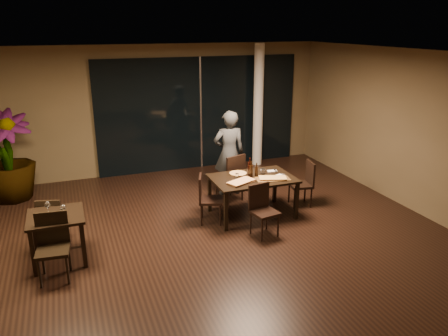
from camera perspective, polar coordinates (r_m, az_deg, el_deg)
ground at (r=7.29m, az=-1.06°, el=-9.73°), size 8.00×8.00×0.00m
wall_back at (r=10.52m, az=-8.52°, el=7.58°), size 8.00×0.10×3.00m
wall_front at (r=3.51m, az=22.39°, el=-16.63°), size 8.00×0.10×3.00m
wall_right at (r=8.87m, az=24.46°, el=4.12°), size 0.10×8.00×3.00m
ceiling at (r=6.44m, az=-1.22°, el=14.69°), size 8.00×8.00×0.04m
window_panel at (r=10.71m, az=-3.11°, el=7.13°), size 5.00×0.06×2.70m
column at (r=10.89m, az=4.49°, el=8.09°), size 0.24×0.24×3.00m
main_table at (r=8.03m, az=3.75°, el=-1.74°), size 1.50×1.00×0.75m
side_table at (r=6.97m, az=-21.05°, el=-6.72°), size 0.80×0.80×0.75m
chair_main_far at (r=8.69m, az=1.06°, el=-0.98°), size 0.58×0.58×0.99m
chair_main_near at (r=7.41m, az=5.00°, el=-5.09°), size 0.47×0.47×0.88m
chair_main_left at (r=7.82m, az=-2.30°, el=-3.73°), size 0.52×0.52×0.88m
chair_main_right at (r=8.69m, az=10.48°, el=-1.69°), size 0.48×0.48×0.89m
chair_side_far at (r=7.50m, az=-21.54°, el=-6.29°), size 0.48×0.48×0.84m
chair_side_near at (r=6.61m, az=-21.45°, el=-9.05°), size 0.48×0.48×0.95m
diner at (r=9.01m, az=0.66°, el=1.96°), size 0.65×0.48×1.77m
potted_plant at (r=9.72m, az=-26.46°, el=1.37°), size 1.22×1.22×1.83m
pizza_board_left at (r=7.73m, az=2.27°, el=-1.89°), size 0.56×0.41×0.01m
pizza_board_right at (r=7.95m, az=6.37°, el=-1.42°), size 0.65×0.39×0.01m
oblong_pizza_left at (r=7.72m, az=2.27°, el=-1.78°), size 0.54×0.41×0.02m
oblong_pizza_right at (r=7.94m, az=6.37°, el=-1.31°), size 0.52×0.35×0.02m
round_pizza at (r=8.18m, az=1.85°, el=-0.72°), size 0.31×0.31×0.01m
bottle_a at (r=7.99m, az=3.55°, el=-0.16°), size 0.07×0.07×0.30m
bottle_b at (r=8.01m, az=4.27°, el=-0.25°), size 0.06×0.06×0.27m
bottle_c at (r=8.06m, az=3.40°, el=0.17°), size 0.07×0.07×0.34m
tumbler_left at (r=7.96m, az=1.69°, el=-1.01°), size 0.07×0.07×0.08m
tumbler_right at (r=8.19m, az=5.09°, el=-0.45°), size 0.08×0.08×0.10m
napkin_near at (r=8.15m, az=7.30°, el=-0.94°), size 0.20×0.16×0.01m
napkin_far at (r=8.37m, az=6.31°, el=-0.39°), size 0.19×0.12×0.01m
wine_glass_a at (r=6.98m, az=-22.00°, el=-4.87°), size 0.08×0.08×0.18m
wine_glass_b at (r=6.79m, az=-20.24°, el=-5.28°), size 0.08×0.08×0.18m
side_napkin at (r=6.73m, az=-20.93°, el=-6.36°), size 0.20×0.15×0.01m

